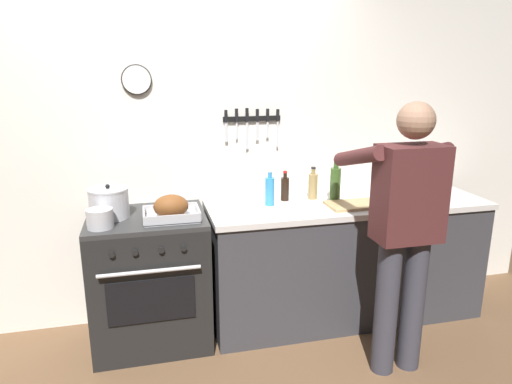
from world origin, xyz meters
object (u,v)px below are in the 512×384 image
at_px(bottle_vinegar, 313,186).
at_px(bottle_soy_sauce, 285,188).
at_px(bottle_dish_soap, 270,191).
at_px(saucepan, 100,218).
at_px(cutting_board, 353,205).
at_px(stock_pot, 109,203).
at_px(person_cook, 405,224).
at_px(bottle_olive_oil, 335,183).
at_px(stove, 150,279).
at_px(roasting_pan, 171,209).

height_order(bottle_vinegar, bottle_soy_sauce, bottle_vinegar).
bearing_deg(bottle_vinegar, bottle_dish_soap, -166.49).
relative_size(saucepan, cutting_board, 0.44).
bearing_deg(stock_pot, bottle_vinegar, 4.34).
bearing_deg(bottle_dish_soap, person_cook, -49.23).
bearing_deg(saucepan, bottle_dish_soap, 11.08).
bearing_deg(saucepan, bottle_olive_oil, 7.65).
distance_m(bottle_vinegar, bottle_soy_sauce, 0.21).
bearing_deg(bottle_vinegar, bottle_olive_oil, -32.59).
bearing_deg(cutting_board, stove, 175.22).
height_order(stock_pot, bottle_dish_soap, bottle_dish_soap).
bearing_deg(stock_pot, roasting_pan, -19.07).
bearing_deg(roasting_pan, bottle_olive_oil, 7.38).
distance_m(stock_pot, saucepan, 0.20).
xyz_separation_m(roasting_pan, bottle_dish_soap, (0.69, 0.16, 0.04)).
xyz_separation_m(bottle_vinegar, bottle_soy_sauce, (-0.21, 0.01, -0.01)).
bearing_deg(bottle_dish_soap, saucepan, -168.92).
bearing_deg(cutting_board, saucepan, -178.17).
bearing_deg(cutting_board, bottle_olive_oil, 113.40).
relative_size(roasting_pan, cutting_board, 0.98).
xyz_separation_m(saucepan, bottle_olive_oil, (1.61, 0.22, 0.07)).
height_order(person_cook, stock_pot, person_cook).
distance_m(person_cook, bottle_soy_sauce, 0.95).
distance_m(stove, bottle_soy_sauce, 1.14).
xyz_separation_m(person_cook, roasting_pan, (-1.31, 0.57, 0.02)).
height_order(saucepan, bottle_soy_sauce, bottle_soy_sauce).
height_order(person_cook, cutting_board, person_cook).
xyz_separation_m(person_cook, bottle_dish_soap, (-0.62, 0.72, 0.05)).
bearing_deg(roasting_pan, person_cook, -23.29).
height_order(cutting_board, bottle_vinegar, bottle_vinegar).
height_order(saucepan, cutting_board, saucepan).
relative_size(person_cook, bottle_soy_sauce, 7.61).
height_order(roasting_pan, bottle_soy_sauce, bottle_soy_sauce).
bearing_deg(stock_pot, bottle_soy_sauce, 5.55).
bearing_deg(bottle_dish_soap, bottle_soy_sauce, 33.86).
relative_size(cutting_board, bottle_soy_sauce, 1.65).
height_order(stove, cutting_board, cutting_board).
bearing_deg(stove, cutting_board, -4.78).
height_order(roasting_pan, saucepan, roasting_pan).
distance_m(person_cook, bottle_vinegar, 0.85).
distance_m(bottle_dish_soap, bottle_olive_oil, 0.49).
relative_size(stove, stock_pot, 3.56).
height_order(person_cook, saucepan, person_cook).
xyz_separation_m(stove, stock_pot, (-0.23, 0.02, 0.55)).
xyz_separation_m(person_cook, bottle_olive_oil, (-0.13, 0.72, 0.08)).
relative_size(bottle_dish_soap, bottle_soy_sauce, 1.16).
bearing_deg(stove, bottle_olive_oil, 1.92).
xyz_separation_m(cutting_board, bottle_dish_soap, (-0.56, 0.17, 0.10)).
relative_size(stove, roasting_pan, 2.56).
bearing_deg(bottle_olive_oil, roasting_pan, -172.62).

